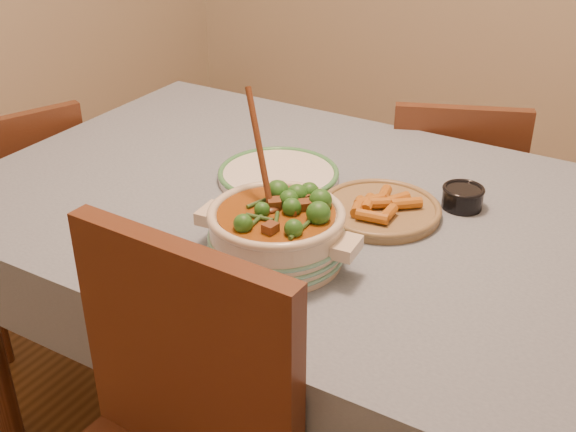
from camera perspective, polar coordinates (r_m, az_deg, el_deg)
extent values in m
cube|color=brown|center=(1.68, 2.52, -0.03)|extent=(1.60, 1.00, 0.05)
cube|color=gray|center=(1.66, 2.54, 0.82)|extent=(1.68, 1.08, 0.01)
cylinder|color=brown|center=(2.53, -7.60, 0.68)|extent=(0.07, 0.07, 0.70)
cylinder|color=beige|center=(1.43, -0.91, -1.65)|extent=(0.29, 0.29, 0.10)
torus|color=beige|center=(1.41, -0.93, 0.17)|extent=(0.27, 0.27, 0.02)
cube|color=beige|center=(1.37, 4.66, -2.48)|extent=(0.05, 0.07, 0.03)
cube|color=beige|center=(1.49, -6.05, 0.16)|extent=(0.05, 0.07, 0.03)
cylinder|color=brown|center=(1.41, -0.93, -0.06)|extent=(0.23, 0.23, 0.02)
cylinder|color=silver|center=(1.77, -0.76, 3.21)|extent=(0.38, 0.38, 0.02)
torus|color=#3E8950|center=(1.77, -0.76, 3.47)|extent=(0.30, 0.30, 0.01)
cylinder|color=black|center=(1.69, 13.62, 1.38)|extent=(0.11, 0.11, 0.05)
torus|color=black|center=(1.68, 13.71, 2.09)|extent=(0.10, 0.10, 0.01)
cylinder|color=black|center=(1.68, 13.68, 1.80)|extent=(0.08, 0.08, 0.01)
cylinder|color=olive|center=(1.63, 7.27, 0.41)|extent=(0.29, 0.29, 0.02)
torus|color=olive|center=(1.62, 7.29, 0.70)|extent=(0.27, 0.27, 0.02)
cube|color=#592F1B|center=(2.43, 12.39, 0.65)|extent=(0.50, 0.50, 0.04)
cube|color=#592F1B|center=(2.18, 13.17, 3.28)|extent=(0.37, 0.18, 0.41)
cylinder|color=#592F1B|center=(2.69, 15.26, -1.81)|extent=(0.04, 0.04, 0.41)
cylinder|color=#592F1B|center=(2.66, 8.22, -1.35)|extent=(0.04, 0.04, 0.41)
cylinder|color=#592F1B|center=(2.41, 15.98, -5.78)|extent=(0.04, 0.04, 0.41)
cylinder|color=#592F1B|center=(2.38, 8.10, -5.31)|extent=(0.04, 0.04, 0.41)
cube|color=#592F1B|center=(1.27, -7.91, -11.56)|extent=(0.45, 0.06, 0.48)
cube|color=#592F1B|center=(2.49, -20.51, -0.10)|extent=(0.49, 0.49, 0.04)
cube|color=#592F1B|center=(2.26, -19.97, 2.70)|extent=(0.17, 0.36, 0.40)
cylinder|color=#592F1B|center=(2.76, -17.77, -1.48)|extent=(0.04, 0.04, 0.40)
cylinder|color=#592F1B|center=(2.50, -15.06, -4.49)|extent=(0.04, 0.04, 0.40)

